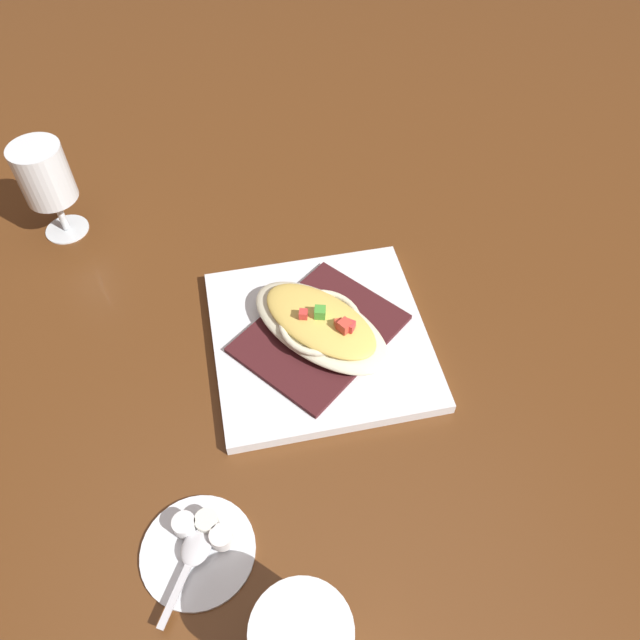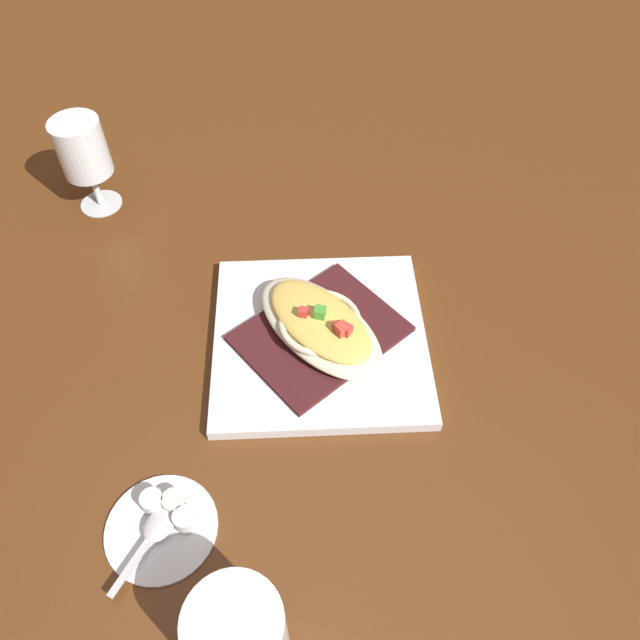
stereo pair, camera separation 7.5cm
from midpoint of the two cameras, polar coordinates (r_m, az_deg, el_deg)
ground_plane at (r=0.79m, az=2.73°, el=-2.23°), size 2.60×2.60×0.00m
square_plate at (r=0.78m, az=2.75°, el=-1.89°), size 0.30×0.30×0.02m
folded_napkin at (r=0.77m, az=2.78°, el=-1.41°), size 0.24×0.24×0.01m
gratin_dish at (r=0.76m, az=2.85°, el=-0.53°), size 0.21×0.21×0.05m
coffee_mug at (r=0.61m, az=-3.69°, el=-27.38°), size 0.12×0.09×0.09m
stemmed_glass at (r=0.96m, az=-18.79°, el=14.23°), size 0.07×0.07×0.14m
creamer_saucer at (r=0.68m, az=-11.20°, el=-18.44°), size 0.12×0.12×0.01m
spoon at (r=0.67m, az=-11.52°, el=-18.44°), size 0.10×0.05×0.01m
creamer_cup_0 at (r=0.67m, az=-9.04°, el=-17.81°), size 0.02×0.02×0.02m
creamer_cup_1 at (r=0.68m, az=-10.07°, el=-16.31°), size 0.02×0.02×0.02m
creamer_cup_2 at (r=0.68m, az=-12.03°, el=-16.16°), size 0.02×0.02×0.02m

